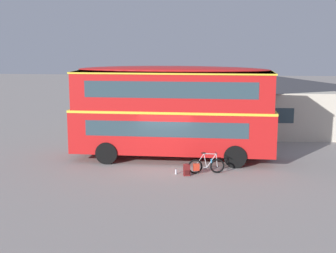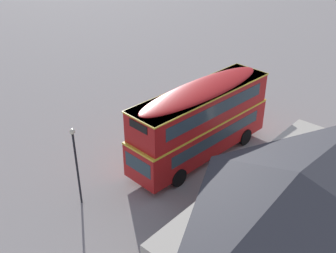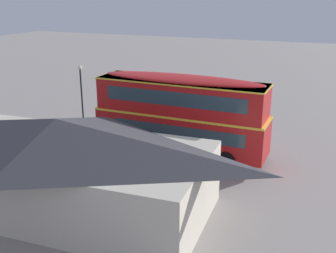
{
  "view_description": "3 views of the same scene",
  "coord_description": "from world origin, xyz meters",
  "px_view_note": "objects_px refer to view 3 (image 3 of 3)",
  "views": [
    {
      "loc": [
        2.17,
        -22.43,
        6.07
      ],
      "look_at": [
        0.11,
        0.39,
        1.84
      ],
      "focal_mm": 50.28,
      "sensor_mm": 36.0,
      "label": 1
    },
    {
      "loc": [
        17.27,
        14.54,
        14.46
      ],
      "look_at": [
        1.84,
        -0.31,
        2.26
      ],
      "focal_mm": 43.7,
      "sensor_mm": 36.0,
      "label": 2
    },
    {
      "loc": [
        -7.66,
        22.58,
        9.42
      ],
      "look_at": [
        1.55,
        -0.15,
        1.26
      ],
      "focal_mm": 43.92,
      "sensor_mm": 36.0,
      "label": 3
    }
  ],
  "objects_px": {
    "touring_bicycle": "(169,133)",
    "backpack_on_ground": "(183,133)",
    "water_bottle_clear_plastic": "(189,138)",
    "double_decker_bus": "(181,112)",
    "street_lamp": "(81,91)"
  },
  "relations": [
    {
      "from": "street_lamp",
      "to": "double_decker_bus",
      "type": "bearing_deg",
      "value": 168.34
    },
    {
      "from": "double_decker_bus",
      "to": "street_lamp",
      "type": "height_order",
      "value": "double_decker_bus"
    },
    {
      "from": "water_bottle_clear_plastic",
      "to": "street_lamp",
      "type": "relative_size",
      "value": 0.06
    },
    {
      "from": "backpack_on_ground",
      "to": "water_bottle_clear_plastic",
      "type": "height_order",
      "value": "backpack_on_ground"
    },
    {
      "from": "touring_bicycle",
      "to": "backpack_on_ground",
      "type": "bearing_deg",
      "value": -153.85
    },
    {
      "from": "touring_bicycle",
      "to": "water_bottle_clear_plastic",
      "type": "distance_m",
      "value": 1.36
    },
    {
      "from": "backpack_on_ground",
      "to": "double_decker_bus",
      "type": "bearing_deg",
      "value": 107.15
    },
    {
      "from": "water_bottle_clear_plastic",
      "to": "street_lamp",
      "type": "xyz_separation_m",
      "value": [
        7.52,
        0.98,
        2.71
      ]
    },
    {
      "from": "touring_bicycle",
      "to": "backpack_on_ground",
      "type": "height_order",
      "value": "touring_bicycle"
    },
    {
      "from": "double_decker_bus",
      "to": "backpack_on_ground",
      "type": "xyz_separation_m",
      "value": [
        0.87,
        -2.82,
        -2.35
      ]
    },
    {
      "from": "backpack_on_ground",
      "to": "touring_bicycle",
      "type": "bearing_deg",
      "value": 26.15
    },
    {
      "from": "street_lamp",
      "to": "water_bottle_clear_plastic",
      "type": "bearing_deg",
      "value": -172.58
    },
    {
      "from": "backpack_on_ground",
      "to": "street_lamp",
      "type": "distance_m",
      "value": 7.56
    },
    {
      "from": "water_bottle_clear_plastic",
      "to": "double_decker_bus",
      "type": "bearing_deg",
      "value": 97.98
    },
    {
      "from": "double_decker_bus",
      "to": "backpack_on_ground",
      "type": "relative_size",
      "value": 18.23
    }
  ]
}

